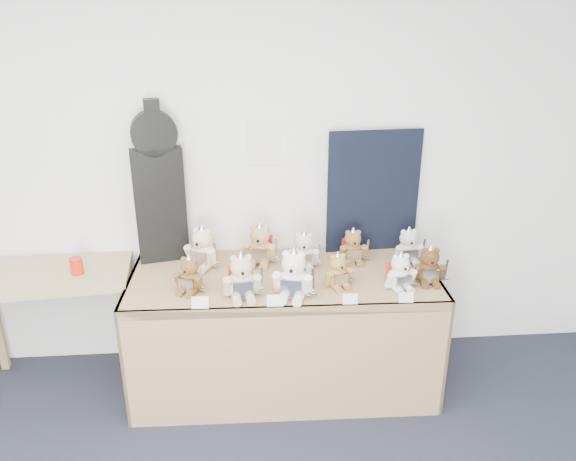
{
  "coord_description": "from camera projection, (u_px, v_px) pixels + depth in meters",
  "views": [
    {
      "loc": [
        0.44,
        -1.09,
        2.41
      ],
      "look_at": [
        0.68,
        1.98,
        1.15
      ],
      "focal_mm": 35.0,
      "sensor_mm": 36.0,
      "label": 1
    }
  ],
  "objects": [
    {
      "name": "teddy_back_centre_left",
      "position": [
        260.0,
        246.0,
        3.67
      ],
      "size": [
        0.25,
        0.23,
        0.3
      ],
      "rotation": [
        0.0,
        0.0,
        -0.21
      ],
      "color": "tan",
      "rests_on": "display_table"
    },
    {
      "name": "teddy_back_right",
      "position": [
        353.0,
        247.0,
        3.69
      ],
      "size": [
        0.21,
        0.17,
        0.25
      ],
      "rotation": [
        0.0,
        0.0,
        0.03
      ],
      "color": "olive",
      "rests_on": "display_table"
    },
    {
      "name": "teddy_back_end",
      "position": [
        408.0,
        247.0,
        3.68
      ],
      "size": [
        0.22,
        0.18,
        0.26
      ],
      "rotation": [
        0.0,
        0.0,
        0.08
      ],
      "color": "silver",
      "rests_on": "display_table"
    },
    {
      "name": "side_table",
      "position": [
        52.0,
        291.0,
        3.58
      ],
      "size": [
        1.04,
        0.64,
        0.82
      ],
      "rotation": [
        0.0,
        0.0,
        0.09
      ],
      "color": "tan",
      "rests_on": "floor"
    },
    {
      "name": "entry_card_c",
      "position": [
        350.0,
        299.0,
        3.19
      ],
      "size": [
        0.09,
        0.02,
        0.06
      ],
      "primitive_type": "cube",
      "rotation": [
        -0.24,
        0.0,
        -0.02
      ],
      "color": "silver",
      "rests_on": "display_table"
    },
    {
      "name": "teddy_front_end",
      "position": [
        429.0,
        267.0,
        3.41
      ],
      "size": [
        0.22,
        0.18,
        0.26
      ],
      "rotation": [
        0.0,
        0.0,
        -0.09
      ],
      "color": "#50361B",
      "rests_on": "display_table"
    },
    {
      "name": "entry_card_b",
      "position": [
        275.0,
        301.0,
        3.16
      ],
      "size": [
        0.1,
        0.02,
        0.07
      ],
      "primitive_type": "cube",
      "rotation": [
        -0.24,
        0.0,
        -0.02
      ],
      "color": "silver",
      "rests_on": "display_table"
    },
    {
      "name": "teddy_front_right",
      "position": [
        338.0,
        272.0,
        3.37
      ],
      "size": [
        0.2,
        0.18,
        0.24
      ],
      "rotation": [
        0.0,
        0.0,
        0.31
      ],
      "color": "olive",
      "rests_on": "display_table"
    },
    {
      "name": "teddy_back_left",
      "position": [
        202.0,
        249.0,
        3.61
      ],
      "size": [
        0.24,
        0.25,
        0.31
      ],
      "rotation": [
        0.0,
        0.0,
        -0.43
      ],
      "color": "beige",
      "rests_on": "display_table"
    },
    {
      "name": "navy_board",
      "position": [
        373.0,
        192.0,
        3.75
      ],
      "size": [
        0.63,
        0.06,
        0.84
      ],
      "primitive_type": "cube",
      "rotation": [
        0.0,
        0.0,
        0.07
      ],
      "color": "black",
      "rests_on": "display_table"
    },
    {
      "name": "teddy_back_centre_right",
      "position": [
        304.0,
        252.0,
        3.62
      ],
      "size": [
        0.22,
        0.19,
        0.27
      ],
      "rotation": [
        0.0,
        0.0,
        -0.1
      ],
      "color": "silver",
      "rests_on": "display_table"
    },
    {
      "name": "room_shell",
      "position": [
        263.0,
        143.0,
        3.64
      ],
      "size": [
        6.0,
        6.0,
        6.0
      ],
      "color": "silver",
      "rests_on": "floor"
    },
    {
      "name": "teddy_front_far_left",
      "position": [
        190.0,
        276.0,
        3.31
      ],
      "size": [
        0.2,
        0.2,
        0.25
      ],
      "rotation": [
        0.0,
        0.0,
        -0.38
      ],
      "color": "brown",
      "rests_on": "display_table"
    },
    {
      "name": "teddy_front_centre",
      "position": [
        294.0,
        276.0,
        3.24
      ],
      "size": [
        0.27,
        0.25,
        0.33
      ],
      "rotation": [
        0.0,
        0.0,
        -0.29
      ],
      "color": "white",
      "rests_on": "display_table"
    },
    {
      "name": "guitar_case",
      "position": [
        159.0,
        185.0,
        3.57
      ],
      "size": [
        0.33,
        0.16,
        1.06
      ],
      "rotation": [
        0.0,
        0.0,
        0.21
      ],
      "color": "black",
      "rests_on": "display_table"
    },
    {
      "name": "teddy_front_far_right",
      "position": [
        400.0,
        273.0,
        3.34
      ],
      "size": [
        0.21,
        0.19,
        0.26
      ],
      "rotation": [
        0.0,
        0.0,
        0.22
      ],
      "color": "white",
      "rests_on": "display_table"
    },
    {
      "name": "entry_card_d",
      "position": [
        406.0,
        297.0,
        3.21
      ],
      "size": [
        0.08,
        0.02,
        0.06
      ],
      "primitive_type": "cube",
      "rotation": [
        -0.24,
        0.0,
        -0.02
      ],
      "color": "silver",
      "rests_on": "display_table"
    },
    {
      "name": "entry_card_a",
      "position": [
        200.0,
        303.0,
        3.14
      ],
      "size": [
        0.1,
        0.02,
        0.07
      ],
      "primitive_type": "cube",
      "rotation": [
        -0.24,
        0.0,
        -0.02
      ],
      "color": "silver",
      "rests_on": "display_table"
    },
    {
      "name": "teddy_front_left",
      "position": [
        242.0,
        278.0,
        3.23
      ],
      "size": [
        0.25,
        0.22,
        0.31
      ],
      "rotation": [
        0.0,
        0.0,
        0.1
      ],
      "color": "beige",
      "rests_on": "display_table"
    },
    {
      "name": "display_table",
      "position": [
        284.0,
        305.0,
        3.53
      ],
      "size": [
        1.96,
        0.85,
        0.81
      ],
      "rotation": [
        0.0,
        0.0,
        -0.02
      ],
      "color": "#96734C",
      "rests_on": "floor"
    },
    {
      "name": "red_cup",
      "position": [
        77.0,
        266.0,
        3.51
      ],
      "size": [
        0.08,
        0.08,
        0.11
      ],
      "primitive_type": "cylinder",
      "color": "red",
      "rests_on": "side_table"
    }
  ]
}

